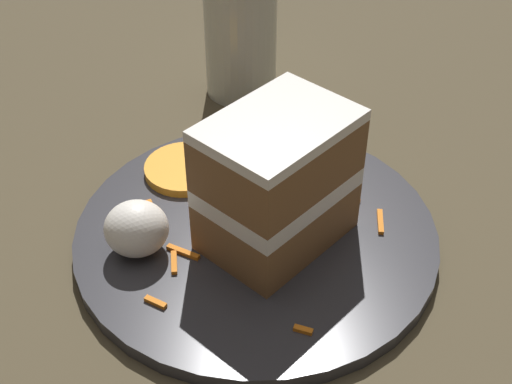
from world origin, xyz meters
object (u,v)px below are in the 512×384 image
cream_dollop (137,229)px  orange_garnish (185,169)px  cake_slice (277,182)px  drinking_glass (241,46)px  plate (256,235)px

cream_dollop → orange_garnish: bearing=-113.6°
cake_slice → drinking_glass: 0.22m
cream_dollop → drinking_glass: bearing=-114.0°
orange_garnish → drinking_glass: bearing=-114.2°
cake_slice → drinking_glass: (-0.00, -0.22, -0.01)m
cream_dollop → drinking_glass: (-0.10, -0.23, 0.02)m
cake_slice → drinking_glass: bearing=140.1°
cream_dollop → drinking_glass: size_ratio=0.41×
plate → drinking_glass: bearing=-93.9°
cream_dollop → drinking_glass: 0.25m
plate → cream_dollop: bearing=7.1°
cake_slice → cream_dollop: cake_slice is taller
drinking_glass → cake_slice: bearing=89.7°
cake_slice → orange_garnish: size_ratio=1.89×
cream_dollop → orange_garnish: (-0.04, -0.09, -0.02)m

